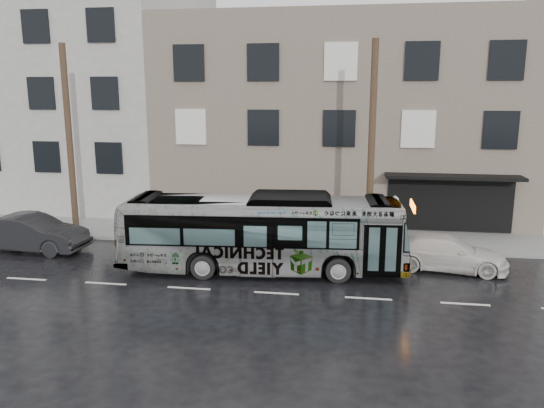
{
  "coord_description": "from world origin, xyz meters",
  "views": [
    {
      "loc": [
        5.73,
        -19.95,
        6.95
      ],
      "look_at": [
        2.28,
        2.5,
        2.15
      ],
      "focal_mm": 35.0,
      "sensor_mm": 36.0,
      "label": 1
    }
  ],
  "objects_px": {
    "utility_pole_rear": "(70,142)",
    "sign_post": "(394,222)",
    "utility_pole_front": "(371,147)",
    "bus": "(262,233)",
    "dark_sedan": "(31,233)",
    "white_sedan": "(446,253)"
  },
  "relations": [
    {
      "from": "sign_post",
      "to": "bus",
      "type": "xyz_separation_m",
      "value": [
        -5.3,
        -3.49,
        0.2
      ]
    },
    {
      "from": "utility_pole_rear",
      "to": "bus",
      "type": "relative_size",
      "value": 0.81
    },
    {
      "from": "bus",
      "to": "utility_pole_rear",
      "type": "bearing_deg",
      "value": 65.91
    },
    {
      "from": "bus",
      "to": "dark_sedan",
      "type": "height_order",
      "value": "bus"
    },
    {
      "from": "utility_pole_front",
      "to": "sign_post",
      "type": "distance_m",
      "value": 3.48
    },
    {
      "from": "utility_pole_front",
      "to": "bus",
      "type": "height_order",
      "value": "utility_pole_front"
    },
    {
      "from": "bus",
      "to": "dark_sedan",
      "type": "relative_size",
      "value": 2.23
    },
    {
      "from": "white_sedan",
      "to": "sign_post",
      "type": "bearing_deg",
      "value": 48.64
    },
    {
      "from": "utility_pole_rear",
      "to": "sign_post",
      "type": "bearing_deg",
      "value": 0.0
    },
    {
      "from": "white_sedan",
      "to": "dark_sedan",
      "type": "relative_size",
      "value": 0.94
    },
    {
      "from": "utility_pole_front",
      "to": "bus",
      "type": "bearing_deg",
      "value": -140.24
    },
    {
      "from": "utility_pole_rear",
      "to": "sign_post",
      "type": "relative_size",
      "value": 3.75
    },
    {
      "from": "utility_pole_front",
      "to": "dark_sedan",
      "type": "height_order",
      "value": "utility_pole_front"
    },
    {
      "from": "utility_pole_front",
      "to": "dark_sedan",
      "type": "distance_m",
      "value": 15.49
    },
    {
      "from": "utility_pole_front",
      "to": "sign_post",
      "type": "bearing_deg",
      "value": 0.0
    },
    {
      "from": "utility_pole_front",
      "to": "white_sedan",
      "type": "distance_m",
      "value": 5.44
    },
    {
      "from": "utility_pole_rear",
      "to": "sign_post",
      "type": "xyz_separation_m",
      "value": [
        15.1,
        0.0,
        -3.3
      ]
    },
    {
      "from": "bus",
      "to": "white_sedan",
      "type": "xyz_separation_m",
      "value": [
        7.22,
        1.32,
        -0.87
      ]
    },
    {
      "from": "sign_post",
      "to": "dark_sedan",
      "type": "relative_size",
      "value": 0.48
    },
    {
      "from": "utility_pole_rear",
      "to": "utility_pole_front",
      "type": "bearing_deg",
      "value": 0.0
    },
    {
      "from": "utility_pole_front",
      "to": "sign_post",
      "type": "height_order",
      "value": "utility_pole_front"
    },
    {
      "from": "dark_sedan",
      "to": "utility_pole_rear",
      "type": "bearing_deg",
      "value": -16.18
    }
  ]
}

